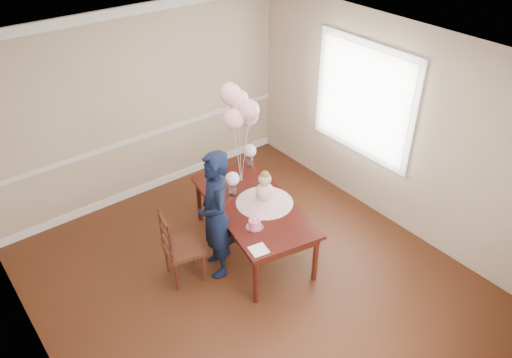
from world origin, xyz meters
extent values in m
cube|color=#33170C|center=(0.00, 0.00, 0.00)|extent=(4.50, 5.00, 0.00)
cube|color=white|center=(0.00, 0.00, 2.70)|extent=(4.50, 5.00, 0.02)
cube|color=tan|center=(0.00, 2.50, 1.35)|extent=(4.50, 0.02, 2.70)
cube|color=tan|center=(0.00, -2.50, 1.35)|extent=(4.50, 0.02, 2.70)
cube|color=tan|center=(-2.25, 0.00, 1.35)|extent=(0.02, 5.00, 2.70)
cube|color=tan|center=(2.25, 0.00, 1.35)|extent=(0.02, 5.00, 2.70)
cube|color=white|center=(0.00, 2.49, 0.90)|extent=(4.50, 0.02, 0.07)
cube|color=white|center=(0.00, 2.49, 2.63)|extent=(4.50, 0.02, 0.12)
cube|color=white|center=(0.00, 2.49, 0.06)|extent=(4.50, 0.02, 0.12)
cube|color=white|center=(2.23, 0.50, 1.55)|extent=(0.02, 1.66, 1.56)
cube|color=white|center=(2.21, 0.50, 1.55)|extent=(0.01, 1.50, 1.40)
cube|color=black|center=(0.40, 0.51, 0.67)|extent=(1.25, 1.98, 0.05)
cube|color=black|center=(0.40, 0.51, 0.60)|extent=(1.14, 1.87, 0.09)
cylinder|color=black|center=(-0.14, -0.25, 0.32)|extent=(0.08, 0.08, 0.64)
cylinder|color=black|center=(0.62, -0.40, 0.32)|extent=(0.08, 0.08, 0.64)
cylinder|color=black|center=(0.18, 1.41, 0.32)|extent=(0.08, 0.08, 0.64)
cylinder|color=black|center=(0.94, 1.27, 0.32)|extent=(0.08, 0.08, 0.64)
cone|color=#D59DAE|center=(0.53, 0.44, 0.74)|extent=(0.82, 0.82, 0.09)
sphere|color=#FFA1BE|center=(0.53, 0.44, 0.86)|extent=(0.22, 0.22, 0.22)
sphere|color=#CCA18D|center=(0.53, 0.44, 1.03)|extent=(0.16, 0.16, 0.16)
sphere|color=brown|center=(0.53, 0.44, 1.09)|extent=(0.11, 0.11, 0.11)
cylinder|color=#B5B5B9|center=(0.14, 0.13, 0.69)|extent=(0.24, 0.24, 0.01)
cylinder|color=#ED4A8B|center=(0.14, 0.13, 0.74)|extent=(0.16, 0.16, 0.09)
sphere|color=white|center=(0.14, 0.13, 0.80)|extent=(0.03, 0.03, 0.03)
sphere|color=silver|center=(0.17, 0.15, 0.80)|extent=(0.03, 0.03, 0.03)
cylinder|color=white|center=(0.32, 0.80, 0.76)|extent=(0.11, 0.11, 0.15)
sphere|color=silver|center=(0.32, 0.80, 0.93)|extent=(0.17, 0.17, 0.17)
cylinder|color=silver|center=(0.89, 1.21, 0.76)|extent=(0.11, 0.11, 0.15)
sphere|color=silver|center=(0.89, 1.21, 0.93)|extent=(0.17, 0.17, 0.17)
cube|color=white|center=(-0.06, -0.20, 0.70)|extent=(0.22, 0.22, 0.01)
cylinder|color=#B3B4B8|center=(0.59, 0.99, 0.70)|extent=(0.04, 0.04, 0.02)
sphere|color=#F4ADC0|center=(0.50, 1.00, 1.61)|extent=(0.26, 0.26, 0.26)
sphere|color=#EAA6BE|center=(0.67, 0.92, 1.70)|extent=(0.26, 0.26, 0.26)
sphere|color=#EEA8BA|center=(0.62, 1.07, 1.80)|extent=(0.26, 0.26, 0.26)
sphere|color=#FFB4C7|center=(0.54, 1.11, 1.89)|extent=(0.26, 0.26, 0.26)
sphere|color=#E4A1C5|center=(0.74, 1.03, 1.57)|extent=(0.26, 0.26, 0.26)
cylinder|color=white|center=(0.54, 1.00, 1.09)|extent=(0.08, 0.02, 0.77)
cylinder|color=white|center=(0.63, 0.96, 1.13)|extent=(0.08, 0.07, 0.86)
cylinder|color=white|center=(0.61, 1.03, 1.18)|extent=(0.04, 0.08, 0.95)
cylinder|color=white|center=(0.56, 1.05, 1.22)|extent=(0.06, 0.11, 1.04)
cylinder|color=silver|center=(0.66, 1.01, 1.06)|extent=(0.14, 0.04, 0.71)
cube|color=#3A1910|center=(-0.55, 0.59, 0.42)|extent=(0.49, 0.49, 0.05)
cylinder|color=#34110E|center=(-0.75, 0.45, 0.20)|extent=(0.04, 0.04, 0.41)
cylinder|color=#3C1610|center=(-0.41, 0.39, 0.20)|extent=(0.04, 0.04, 0.41)
cylinder|color=#351E0E|center=(-0.68, 0.79, 0.20)|extent=(0.04, 0.04, 0.41)
cylinder|color=#361F0E|center=(-0.35, 0.72, 0.20)|extent=(0.04, 0.04, 0.41)
cylinder|color=#3A130F|center=(-0.76, 0.46, 0.70)|extent=(0.04, 0.04, 0.53)
cylinder|color=#38190F|center=(-0.70, 0.79, 0.70)|extent=(0.04, 0.04, 0.53)
cube|color=#3B1F10|center=(-0.73, 0.62, 0.58)|extent=(0.10, 0.38, 0.05)
cube|color=#37170F|center=(-0.73, 0.62, 0.74)|extent=(0.10, 0.38, 0.05)
cube|color=#351B0E|center=(-0.73, 0.62, 0.89)|extent=(0.10, 0.38, 0.05)
imported|color=black|center=(-0.17, 0.46, 0.81)|extent=(0.56, 0.69, 1.63)
camera|label=1|loc=(-2.56, -3.36, 4.30)|focal=35.00mm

